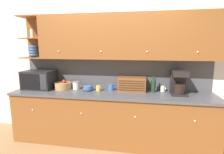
{
  "coord_description": "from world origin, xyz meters",
  "views": [
    {
      "loc": [
        0.5,
        -3.19,
        1.7
      ],
      "look_at": [
        0.0,
        -0.23,
        1.16
      ],
      "focal_mm": 28.0,
      "sensor_mm": 36.0,
      "label": 1
    }
  ],
  "objects_px": {
    "microwave": "(39,80)",
    "wine_bottle": "(153,85)",
    "fruit_basket": "(63,86)",
    "mug_blue_second": "(163,89)",
    "bowl_stack_on_counter": "(88,88)",
    "coffee_maker": "(179,82)",
    "mug_patterned_third": "(99,88)",
    "bread_box": "(132,84)",
    "storage_canister": "(76,85)",
    "mug": "(111,87)"
  },
  "relations": [
    {
      "from": "microwave",
      "to": "wine_bottle",
      "type": "relative_size",
      "value": 1.85
    },
    {
      "from": "fruit_basket",
      "to": "wine_bottle",
      "type": "height_order",
      "value": "wine_bottle"
    },
    {
      "from": "microwave",
      "to": "mug_blue_second",
      "type": "distance_m",
      "value": 2.27
    },
    {
      "from": "bowl_stack_on_counter",
      "to": "coffee_maker",
      "type": "relative_size",
      "value": 0.47
    },
    {
      "from": "fruit_basket",
      "to": "mug_patterned_third",
      "type": "distance_m",
      "value": 0.68
    },
    {
      "from": "coffee_maker",
      "to": "bread_box",
      "type": "bearing_deg",
      "value": 173.19
    },
    {
      "from": "storage_canister",
      "to": "wine_bottle",
      "type": "height_order",
      "value": "wine_bottle"
    },
    {
      "from": "coffee_maker",
      "to": "fruit_basket",
      "type": "bearing_deg",
      "value": 179.45
    },
    {
      "from": "bowl_stack_on_counter",
      "to": "mug",
      "type": "relative_size",
      "value": 1.78
    },
    {
      "from": "bread_box",
      "to": "mug_blue_second",
      "type": "relative_size",
      "value": 5.12
    },
    {
      "from": "mug",
      "to": "storage_canister",
      "type": "bearing_deg",
      "value": -177.66
    },
    {
      "from": "bowl_stack_on_counter",
      "to": "mug_blue_second",
      "type": "relative_size",
      "value": 2.03
    },
    {
      "from": "mug",
      "to": "wine_bottle",
      "type": "distance_m",
      "value": 0.74
    },
    {
      "from": "wine_bottle",
      "to": "mug_blue_second",
      "type": "xyz_separation_m",
      "value": [
        0.17,
        0.08,
        -0.09
      ]
    },
    {
      "from": "bread_box",
      "to": "wine_bottle",
      "type": "distance_m",
      "value": 0.37
    },
    {
      "from": "fruit_basket",
      "to": "bread_box",
      "type": "bearing_deg",
      "value": 3.25
    },
    {
      "from": "fruit_basket",
      "to": "bowl_stack_on_counter",
      "type": "distance_m",
      "value": 0.49
    },
    {
      "from": "fruit_basket",
      "to": "mug",
      "type": "distance_m",
      "value": 0.9
    },
    {
      "from": "bowl_stack_on_counter",
      "to": "fruit_basket",
      "type": "bearing_deg",
      "value": 177.35
    },
    {
      "from": "wine_bottle",
      "to": "bread_box",
      "type": "bearing_deg",
      "value": 176.31
    },
    {
      "from": "mug",
      "to": "bowl_stack_on_counter",
      "type": "bearing_deg",
      "value": -168.47
    },
    {
      "from": "storage_canister",
      "to": "mug_patterned_third",
      "type": "xyz_separation_m",
      "value": [
        0.44,
        -0.05,
        -0.02
      ]
    },
    {
      "from": "storage_canister",
      "to": "bowl_stack_on_counter",
      "type": "xyz_separation_m",
      "value": [
        0.24,
        -0.06,
        -0.02
      ]
    },
    {
      "from": "mug",
      "to": "bread_box",
      "type": "distance_m",
      "value": 0.38
    },
    {
      "from": "bread_box",
      "to": "mug_patterned_third",
      "type": "bearing_deg",
      "value": -171.11
    },
    {
      "from": "bowl_stack_on_counter",
      "to": "mug_patterned_third",
      "type": "bearing_deg",
      "value": 0.81
    },
    {
      "from": "storage_canister",
      "to": "bowl_stack_on_counter",
      "type": "relative_size",
      "value": 0.73
    },
    {
      "from": "fruit_basket",
      "to": "wine_bottle",
      "type": "bearing_deg",
      "value": 1.69
    },
    {
      "from": "storage_canister",
      "to": "coffee_maker",
      "type": "relative_size",
      "value": 0.35
    },
    {
      "from": "storage_canister",
      "to": "bread_box",
      "type": "xyz_separation_m",
      "value": [
        1.02,
        0.04,
        0.05
      ]
    },
    {
      "from": "coffee_maker",
      "to": "mug_blue_second",
      "type": "bearing_deg",
      "value": 146.12
    },
    {
      "from": "microwave",
      "to": "bread_box",
      "type": "xyz_separation_m",
      "value": [
        1.72,
        0.12,
        -0.05
      ]
    },
    {
      "from": "bread_box",
      "to": "mug_blue_second",
      "type": "height_order",
      "value": "bread_box"
    },
    {
      "from": "coffee_maker",
      "to": "storage_canister",
      "type": "bearing_deg",
      "value": 178.28
    },
    {
      "from": "microwave",
      "to": "wine_bottle",
      "type": "distance_m",
      "value": 2.09
    },
    {
      "from": "storage_canister",
      "to": "bread_box",
      "type": "relative_size",
      "value": 0.29
    },
    {
      "from": "microwave",
      "to": "wine_bottle",
      "type": "height_order",
      "value": "microwave"
    },
    {
      "from": "storage_canister",
      "to": "mug_blue_second",
      "type": "bearing_deg",
      "value": 3.58
    },
    {
      "from": "microwave",
      "to": "fruit_basket",
      "type": "relative_size",
      "value": 1.78
    },
    {
      "from": "bowl_stack_on_counter",
      "to": "wine_bottle",
      "type": "relative_size",
      "value": 0.65
    },
    {
      "from": "microwave",
      "to": "coffee_maker",
      "type": "xyz_separation_m",
      "value": [
        2.48,
        0.02,
        0.03
      ]
    },
    {
      "from": "fruit_basket",
      "to": "bread_box",
      "type": "relative_size",
      "value": 0.64
    },
    {
      "from": "wine_bottle",
      "to": "microwave",
      "type": "bearing_deg",
      "value": -177.49
    },
    {
      "from": "fruit_basket",
      "to": "coffee_maker",
      "type": "bearing_deg",
      "value": -0.55
    },
    {
      "from": "mug_patterned_third",
      "to": "mug",
      "type": "bearing_deg",
      "value": 20.45
    },
    {
      "from": "microwave",
      "to": "wine_bottle",
      "type": "bearing_deg",
      "value": 2.51
    },
    {
      "from": "wine_bottle",
      "to": "mug",
      "type": "bearing_deg",
      "value": 179.02
    },
    {
      "from": "mug_blue_second",
      "to": "coffee_maker",
      "type": "bearing_deg",
      "value": -33.88
    },
    {
      "from": "storage_canister",
      "to": "wine_bottle",
      "type": "relative_size",
      "value": 0.47
    },
    {
      "from": "fruit_basket",
      "to": "storage_canister",
      "type": "height_order",
      "value": "fruit_basket"
    }
  ]
}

